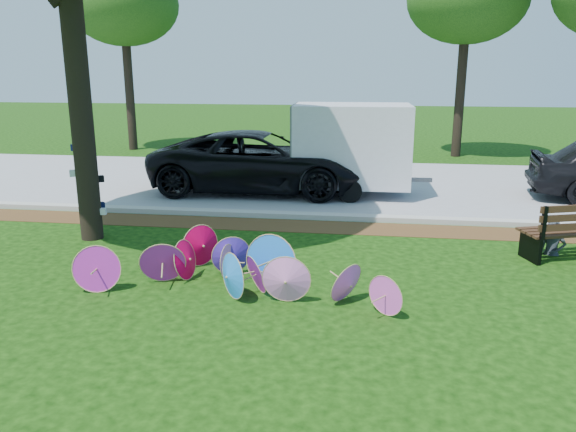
# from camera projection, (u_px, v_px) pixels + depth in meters

# --- Properties ---
(ground) EXTENTS (90.00, 90.00, 0.00)m
(ground) POSITION_uv_depth(u_px,v_px,m) (235.00, 310.00, 8.14)
(ground) COLOR black
(ground) RESTS_ON ground
(mulch_strip) EXTENTS (90.00, 1.00, 0.01)m
(mulch_strip) POSITION_uv_depth(u_px,v_px,m) (281.00, 225.00, 12.44)
(mulch_strip) COLOR #472D16
(mulch_strip) RESTS_ON ground
(curb) EXTENTS (90.00, 0.30, 0.12)m
(curb) POSITION_uv_depth(u_px,v_px,m) (286.00, 215.00, 13.10)
(curb) COLOR #B7B5AD
(curb) RESTS_ON ground
(street) EXTENTS (90.00, 8.00, 0.01)m
(street) POSITION_uv_depth(u_px,v_px,m) (305.00, 182.00, 17.08)
(street) COLOR gray
(street) RESTS_ON ground
(parasol_pile) EXTENTS (5.12, 2.16, 0.89)m
(parasol_pile) POSITION_uv_depth(u_px,v_px,m) (231.00, 266.00, 8.86)
(parasol_pile) COLOR #C626AD
(parasol_pile) RESTS_ON ground
(black_van) EXTENTS (6.09, 2.89, 1.68)m
(black_van) POSITION_uv_depth(u_px,v_px,m) (261.00, 162.00, 15.66)
(black_van) COLOR black
(black_van) RESTS_ON ground
(cargo_trailer) EXTENTS (3.11, 2.02, 2.75)m
(cargo_trailer) POSITION_uv_depth(u_px,v_px,m) (352.00, 145.00, 15.14)
(cargo_trailer) COLOR silver
(cargo_trailer) RESTS_ON ground
(park_bench) EXTENTS (2.19, 1.37, 1.07)m
(park_bench) POSITION_uv_depth(u_px,v_px,m) (576.00, 229.00, 10.29)
(park_bench) COLOR black
(park_bench) RESTS_ON ground
(person_left) EXTENTS (0.54, 0.43, 1.30)m
(person_left) POSITION_uv_depth(u_px,v_px,m) (555.00, 221.00, 10.36)
(person_left) COLOR #313843
(person_left) RESTS_ON ground
(bg_trees) EXTENTS (22.30, 6.54, 7.40)m
(bg_trees) POSITION_uv_depth(u_px,v_px,m) (388.00, 0.00, 20.34)
(bg_trees) COLOR black
(bg_trees) RESTS_ON ground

